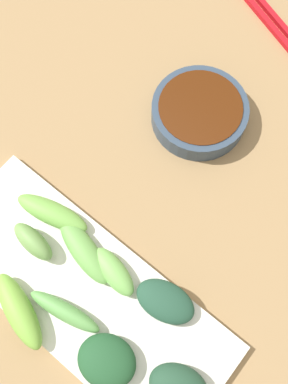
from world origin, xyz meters
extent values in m
cube|color=#98784F|center=(0.00, 0.00, 0.01)|extent=(2.10, 2.10, 0.02)
cylinder|color=#324256|center=(-0.15, -0.04, 0.04)|extent=(0.13, 0.13, 0.03)
cylinder|color=#481F09|center=(-0.15, -0.04, 0.04)|extent=(0.11, 0.11, 0.02)
cube|color=silver|center=(0.12, 0.00, 0.03)|extent=(0.15, 0.38, 0.01)
ellipsoid|color=#6F9E50|center=(0.12, -0.08, 0.05)|extent=(0.03, 0.06, 0.03)
ellipsoid|color=#1F4C2A|center=(0.16, 0.07, 0.05)|extent=(0.07, 0.08, 0.03)
ellipsoid|color=#61A351|center=(0.15, 0.00, 0.04)|extent=(0.04, 0.09, 0.02)
ellipsoid|color=#224835|center=(0.07, 0.08, 0.04)|extent=(0.06, 0.08, 0.02)
ellipsoid|color=#79B440|center=(0.19, -0.04, 0.05)|extent=(0.06, 0.10, 0.03)
ellipsoid|color=#6EAB46|center=(0.08, -0.09, 0.04)|extent=(0.05, 0.10, 0.02)
ellipsoid|color=#71B353|center=(0.08, 0.01, 0.04)|extent=(0.04, 0.07, 0.02)
ellipsoid|color=#66A34B|center=(0.09, -0.03, 0.04)|extent=(0.05, 0.10, 0.02)
cube|color=red|center=(-0.36, -0.06, 0.02)|extent=(0.09, 0.22, 0.01)
cube|color=red|center=(-0.35, -0.07, 0.02)|extent=(0.09, 0.22, 0.01)
camera|label=1|loc=(0.13, 0.09, 0.57)|focal=42.27mm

